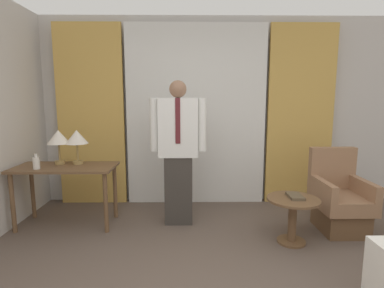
{
  "coord_description": "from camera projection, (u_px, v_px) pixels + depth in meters",
  "views": [
    {
      "loc": [
        -0.11,
        -1.53,
        1.53
      ],
      "look_at": [
        -0.07,
        1.88,
        1.02
      ],
      "focal_mm": 28.0,
      "sensor_mm": 36.0,
      "label": 1
    }
  ],
  "objects": [
    {
      "name": "side_table",
      "position": [
        293.0,
        212.0,
        3.18
      ],
      "size": [
        0.55,
        0.55,
        0.49
      ],
      "color": "brown",
      "rests_on": "ground_plane"
    },
    {
      "name": "curtain_drape_left",
      "position": [
        91.0,
        116.0,
        4.3
      ],
      "size": [
        0.95,
        0.06,
        2.58
      ],
      "color": "gold",
      "rests_on": "ground_plane"
    },
    {
      "name": "curtain_sheer_center",
      "position": [
        196.0,
        116.0,
        4.32
      ],
      "size": [
        2.0,
        0.06,
        2.58
      ],
      "color": "white",
      "rests_on": "ground_plane"
    },
    {
      "name": "table_lamp_left",
      "position": [
        58.0,
        138.0,
        3.66
      ],
      "size": [
        0.27,
        0.27,
        0.42
      ],
      "color": "#9E7F47",
      "rests_on": "desk"
    },
    {
      "name": "wall_back",
      "position": [
        196.0,
        111.0,
        4.44
      ],
      "size": [
        10.0,
        0.06,
        2.7
      ],
      "color": "beige",
      "rests_on": "ground_plane"
    },
    {
      "name": "curtain_drape_right",
      "position": [
        300.0,
        116.0,
        4.34
      ],
      "size": [
        0.95,
        0.06,
        2.58
      ],
      "color": "gold",
      "rests_on": "ground_plane"
    },
    {
      "name": "book",
      "position": [
        295.0,
        196.0,
        3.18
      ],
      "size": [
        0.14,
        0.23,
        0.03
      ],
      "color": "brown",
      "rests_on": "side_table"
    },
    {
      "name": "person",
      "position": [
        178.0,
        148.0,
        3.6
      ],
      "size": [
        0.67,
        0.22,
        1.75
      ],
      "color": "#38332D",
      "rests_on": "ground_plane"
    },
    {
      "name": "bottle_near_edge",
      "position": [
        36.0,
        163.0,
        3.43
      ],
      "size": [
        0.08,
        0.08,
        0.18
      ],
      "color": "silver",
      "rests_on": "desk"
    },
    {
      "name": "armchair",
      "position": [
        339.0,
        201.0,
        3.51
      ],
      "size": [
        0.55,
        0.64,
        0.95
      ],
      "color": "brown",
      "rests_on": "ground_plane"
    },
    {
      "name": "desk",
      "position": [
        66.0,
        175.0,
        3.6
      ],
      "size": [
        1.18,
        0.56,
        0.73
      ],
      "color": "brown",
      "rests_on": "ground_plane"
    },
    {
      "name": "table_lamp_right",
      "position": [
        77.0,
        138.0,
        3.66
      ],
      "size": [
        0.27,
        0.27,
        0.42
      ],
      "color": "#9E7F47",
      "rests_on": "desk"
    }
  ]
}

